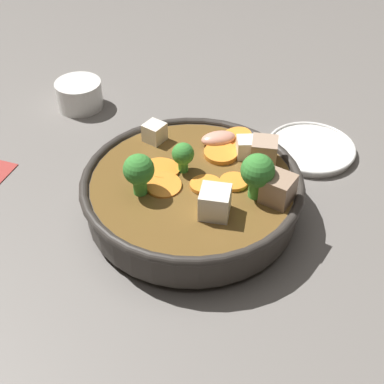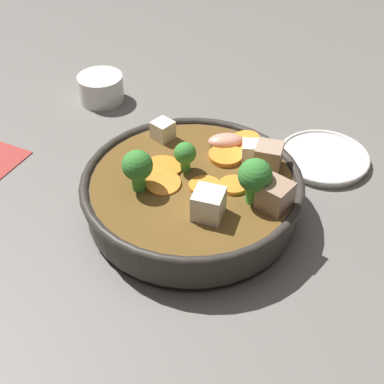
% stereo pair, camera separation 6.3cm
% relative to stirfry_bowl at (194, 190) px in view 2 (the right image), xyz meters
% --- Properties ---
extents(ground_plane, '(3.00, 3.00, 0.00)m').
position_rel_stirfry_bowl_xyz_m(ground_plane, '(-0.00, -0.00, -0.04)').
color(ground_plane, slate).
extents(stirfry_bowl, '(0.28, 0.28, 0.12)m').
position_rel_stirfry_bowl_xyz_m(stirfry_bowl, '(0.00, 0.00, 0.00)').
color(stirfry_bowl, '#38332D').
rests_on(stirfry_bowl, ground_plane).
extents(side_saucer, '(0.13, 0.13, 0.01)m').
position_rel_stirfry_bowl_xyz_m(side_saucer, '(0.08, 0.21, -0.03)').
color(side_saucer, white).
rests_on(side_saucer, ground_plane).
extents(tea_cup, '(0.08, 0.08, 0.05)m').
position_rel_stirfry_bowl_xyz_m(tea_cup, '(-0.30, 0.13, -0.02)').
color(tea_cup, white).
rests_on(tea_cup, ground_plane).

